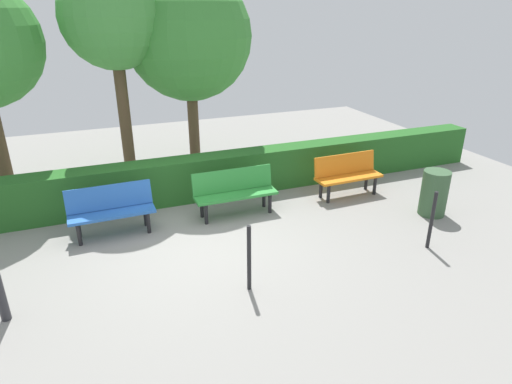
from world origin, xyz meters
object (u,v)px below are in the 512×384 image
tree_near (189,37)px  trash_bin (434,193)px  tree_mid (113,18)px  bench_green (235,190)px  bench_orange (347,173)px  bench_blue (111,208)px

tree_near → trash_bin: (-3.58, 4.11, -2.63)m
tree_mid → bench_green: bearing=123.6°
bench_orange → bench_green: 2.48m
tree_near → tree_mid: tree_mid is taller
bench_orange → trash_bin: trash_bin is taller
bench_green → tree_near: 3.74m
bench_orange → bench_blue: 4.72m
bench_blue → tree_mid: bearing=-105.0°
bench_orange → trash_bin: (-1.02, 1.41, -0.04)m
bench_blue → tree_mid: size_ratio=0.32×
bench_green → trash_bin: bearing=157.8°
bench_blue → trash_bin: 5.91m
bench_blue → tree_mid: (-0.60, -2.45, 2.98)m
trash_bin → tree_mid: bearing=-37.1°
bench_orange → bench_green: same height
bench_orange → tree_mid: size_ratio=0.32×
bench_orange → bench_blue: bearing=-1.5°
tree_mid → trash_bin: 7.11m
tree_near → bench_blue: bearing=51.1°
bench_orange → bench_green: (2.48, 0.01, 0.00)m
bench_orange → bench_blue: size_ratio=1.00×
tree_near → trash_bin: tree_near is taller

